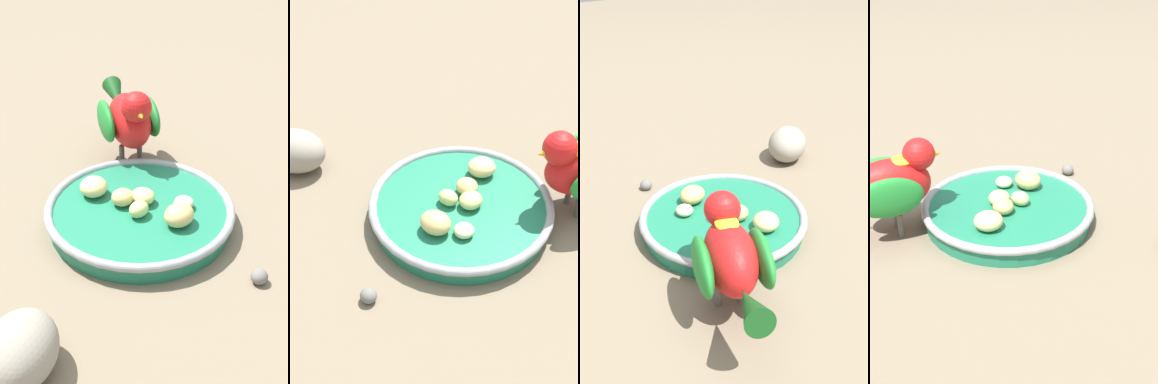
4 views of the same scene
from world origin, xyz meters
The scene contains 11 objects.
ground_plane centered at (0.00, 0.00, 0.00)m, with size 4.00×4.00×0.00m, color #756651.
feeding_bowl centered at (-0.01, 0.03, 0.02)m, with size 0.23×0.23×0.03m.
apple_piece_0 centered at (-0.06, 0.01, 0.04)m, with size 0.04×0.03×0.03m, color tan.
apple_piece_1 centered at (0.00, 0.02, 0.03)m, with size 0.03×0.03×0.02m, color #C6D17A.
apple_piece_2 centered at (0.01, 0.04, 0.03)m, with size 0.03×0.03×0.02m, color tan.
apple_piece_3 centered at (-0.02, 0.04, 0.03)m, with size 0.03×0.02×0.02m, color #C6D17A.
apple_piece_4 centered at (0.05, 0.06, 0.04)m, with size 0.04×0.04×0.02m, color #E5C67F.
apple_piece_5 centered at (-0.04, -0.02, 0.03)m, with size 0.02×0.02×0.01m, color beige.
parrot centered at (0.13, -0.05, 0.07)m, with size 0.18×0.11×0.13m.
rock_large centered at (-0.14, 0.24, 0.03)m, with size 0.09×0.07×0.06m, color gray.
pebble_0 centered at (-0.17, -0.02, 0.01)m, with size 0.02×0.02×0.02m, color slate.
Camera 3 is at (0.47, -0.26, 0.40)m, focal length 45.12 mm.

